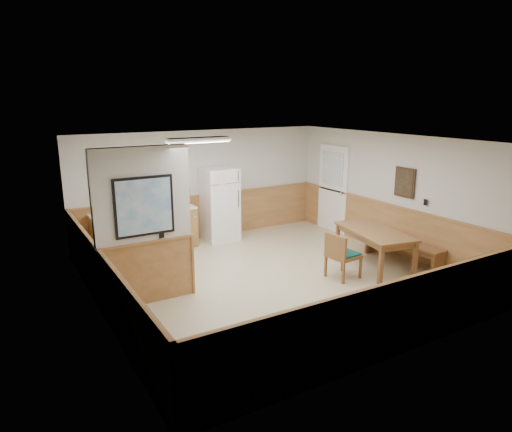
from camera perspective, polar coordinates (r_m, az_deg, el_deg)
ground at (r=8.42m, az=1.99°, el=-7.77°), size 6.00×6.00×0.00m
ceiling at (r=7.82m, az=2.16°, el=9.43°), size 6.00×6.00×0.02m
back_wall at (r=10.62m, az=-6.71°, el=3.87°), size 6.00×0.02×2.50m
right_wall at (r=9.94m, az=16.81°, el=2.62°), size 0.02×6.00×2.50m
left_wall at (r=6.94m, az=-19.29°, el=-2.57°), size 0.02×6.00×2.50m
wainscot_back at (r=10.77m, az=-6.55°, el=-0.07°), size 6.00×0.04×1.00m
wainscot_right at (r=10.10m, az=16.42°, el=-1.56°), size 0.04×6.00×1.00m
wainscot_left at (r=7.19m, az=-18.63°, el=-8.27°), size 0.04×6.00×1.00m
partition_wall at (r=7.30m, az=-13.84°, el=-1.50°), size 1.50×0.20×2.50m
kitchen_counter at (r=10.09m, az=-12.11°, el=-1.53°), size 2.20×0.61×1.00m
exterior_door at (r=11.30m, az=9.56°, el=3.38°), size 0.07×1.02×2.15m
kitchen_window at (r=9.90m, az=-17.90°, el=4.26°), size 0.80×0.04×1.00m
wall_painting at (r=9.67m, az=18.10°, el=4.01°), size 0.04×0.50×0.60m
fluorescent_fixture at (r=8.60m, az=-7.18°, el=9.42°), size 1.20×0.30×0.09m
refrigerator at (r=10.48m, az=-4.57°, el=1.48°), size 0.75×0.73×1.67m
dining_table at (r=9.01m, az=14.60°, el=-2.32°), size 1.15×1.80×0.75m
dining_bench at (r=9.56m, az=17.94°, el=-3.54°), size 0.46×1.73×0.45m
dining_chair at (r=8.37m, az=10.46°, el=-4.54°), size 0.75×0.55×0.85m
fire_extinguisher at (r=10.16m, az=-8.62°, el=2.57°), size 0.14×0.14×0.50m
soap_bottle at (r=9.70m, az=-18.06°, el=0.79°), size 0.09×0.09×0.22m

